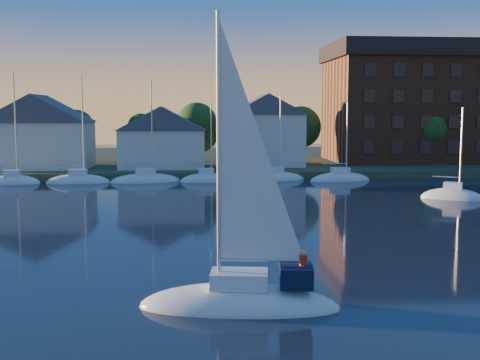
{
  "coord_description": "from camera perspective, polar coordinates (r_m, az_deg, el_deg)",
  "views": [
    {
      "loc": [
        -2.51,
        -23.26,
        8.6
      ],
      "look_at": [
        1.37,
        22.0,
        3.31
      ],
      "focal_mm": 45.0,
      "sensor_mm": 36.0,
      "label": 1
    }
  ],
  "objects": [
    {
      "name": "hero_sailboat",
      "position": [
        26.64,
        0.24,
        -10.88
      ],
      "size": [
        9.11,
        3.99,
        13.8
      ],
      "rotation": [
        0.0,
        0.0,
        3.01
      ],
      "color": "silver",
      "rests_on": "ground"
    },
    {
      "name": "shoreline_land",
      "position": [
        98.66,
        -3.43,
        1.63
      ],
      "size": [
        160.0,
        50.0,
        2.0
      ],
      "primitive_type": "cube",
      "color": "#2D3821",
      "rests_on": "ground"
    },
    {
      "name": "condo_block",
      "position": [
        95.47,
        17.72,
        7.05
      ],
      "size": [
        31.0,
        17.0,
        17.4
      ],
      "color": "brown",
      "rests_on": "shoreline_land"
    },
    {
      "name": "tree_line",
      "position": [
        86.39,
        -1.92,
        5.7
      ],
      "size": [
        93.4,
        5.4,
        8.9
      ],
      "color": "#382819",
      "rests_on": "shoreline_land"
    },
    {
      "name": "clubhouse_east",
      "position": [
        82.97,
        2.38,
        4.84
      ],
      "size": [
        10.5,
        8.4,
        9.8
      ],
      "color": "beige",
      "rests_on": "shoreline_land"
    },
    {
      "name": "ground",
      "position": [
        24.92,
        1.21,
        -13.54
      ],
      "size": [
        260.0,
        260.0,
        0.0
      ],
      "primitive_type": "plane",
      "color": "black",
      "rests_on": "ground"
    },
    {
      "name": "wooden_dock",
      "position": [
        75.79,
        -2.98,
        0.12
      ],
      "size": [
        120.0,
        3.0,
        1.0
      ],
      "primitive_type": "cube",
      "color": "brown",
      "rests_on": "ground"
    },
    {
      "name": "clubhouse_west",
      "position": [
        83.6,
        -18.44,
        4.48
      ],
      "size": [
        13.65,
        9.45,
        9.64
      ],
      "color": "beige",
      "rests_on": "shoreline_land"
    },
    {
      "name": "drifting_sailboat_right",
      "position": [
        61.86,
        19.5,
        -1.64
      ],
      "size": [
        6.24,
        4.85,
        9.95
      ],
      "rotation": [
        0.0,
        0.0,
        -0.54
      ],
      "color": "silver",
      "rests_on": "ground"
    },
    {
      "name": "moored_fleet",
      "position": [
        73.37,
        -12.3,
        -0.16
      ],
      "size": [
        63.5,
        2.4,
        12.05
      ],
      "color": "silver",
      "rests_on": "ground"
    },
    {
      "name": "clubhouse_centre",
      "position": [
        80.41,
        -7.41,
        4.12
      ],
      "size": [
        11.55,
        8.4,
        8.08
      ],
      "color": "beige",
      "rests_on": "shoreline_land"
    }
  ]
}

